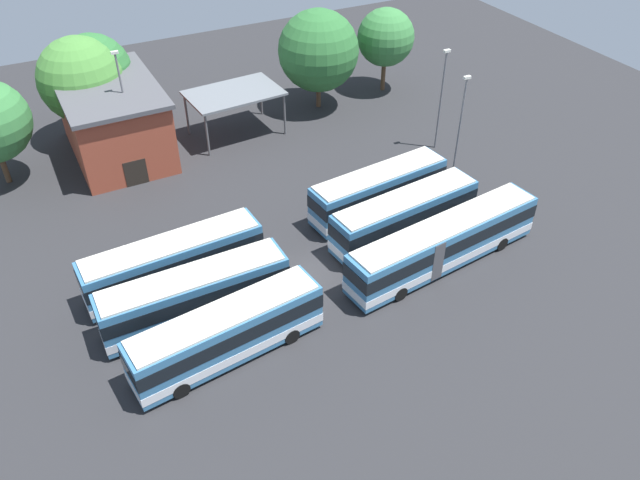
{
  "coord_description": "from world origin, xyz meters",
  "views": [
    {
      "loc": [
        -13.87,
        -28.48,
        27.64
      ],
      "look_at": [
        1.36,
        1.28,
        1.5
      ],
      "focal_mm": 35.19,
      "sensor_mm": 36.0,
      "label": 1
    }
  ],
  "objects_px": {
    "bus_row0_slot2": "(174,262)",
    "lamp_post_mid_lot": "(441,96)",
    "lamp_post_near_entrance": "(125,104)",
    "tree_northwest": "(318,51)",
    "bus_row0_slot1": "(195,295)",
    "bus_row1_slot2": "(379,191)",
    "depot_building": "(114,120)",
    "lamp_post_by_building": "(461,121)",
    "tree_east_edge": "(94,72)",
    "maintenance_shelter": "(234,95)",
    "bus_row1_slot0": "(443,243)",
    "tree_north_edge": "(386,37)",
    "tree_south_edge": "(82,80)",
    "bus_row0_slot0": "(227,333)",
    "bus_row1_slot1": "(405,216)"
  },
  "relations": [
    {
      "from": "bus_row0_slot2",
      "to": "lamp_post_mid_lot",
      "type": "relative_size",
      "value": 1.33
    },
    {
      "from": "lamp_post_near_entrance",
      "to": "tree_northwest",
      "type": "distance_m",
      "value": 18.71
    },
    {
      "from": "bus_row0_slot1",
      "to": "bus_row1_slot2",
      "type": "xyz_separation_m",
      "value": [
        15.75,
        4.69,
        -0.0
      ]
    },
    {
      "from": "depot_building",
      "to": "lamp_post_by_building",
      "type": "relative_size",
      "value": 1.47
    },
    {
      "from": "tree_east_edge",
      "to": "lamp_post_near_entrance",
      "type": "bearing_deg",
      "value": -81.39
    },
    {
      "from": "maintenance_shelter",
      "to": "tree_northwest",
      "type": "relative_size",
      "value": 0.89
    },
    {
      "from": "bus_row0_slot1",
      "to": "bus_row1_slot0",
      "type": "height_order",
      "value": "same"
    },
    {
      "from": "lamp_post_near_entrance",
      "to": "tree_north_edge",
      "type": "xyz_separation_m",
      "value": [
        26.22,
        2.7,
        0.22
      ]
    },
    {
      "from": "bus_row0_slot1",
      "to": "depot_building",
      "type": "relative_size",
      "value": 0.94
    },
    {
      "from": "tree_south_edge",
      "to": "tree_east_edge",
      "type": "bearing_deg",
      "value": 42.01
    },
    {
      "from": "tree_north_edge",
      "to": "tree_east_edge",
      "type": "xyz_separation_m",
      "value": [
        -27.24,
        4.05,
        0.16
      ]
    },
    {
      "from": "bus_row1_slot2",
      "to": "tree_northwest",
      "type": "bearing_deg",
      "value": 77.12
    },
    {
      "from": "depot_building",
      "to": "tree_north_edge",
      "type": "height_order",
      "value": "tree_north_edge"
    },
    {
      "from": "bus_row0_slot1",
      "to": "bus_row0_slot0",
      "type": "bearing_deg",
      "value": -80.83
    },
    {
      "from": "lamp_post_near_entrance",
      "to": "lamp_post_mid_lot",
      "type": "distance_m",
      "value": 25.92
    },
    {
      "from": "maintenance_shelter",
      "to": "tree_north_edge",
      "type": "relative_size",
      "value": 1.02
    },
    {
      "from": "bus_row0_slot2",
      "to": "lamp_post_near_entrance",
      "type": "bearing_deg",
      "value": 84.84
    },
    {
      "from": "bus_row0_slot1",
      "to": "lamp_post_near_entrance",
      "type": "xyz_separation_m",
      "value": [
        1.28,
        20.36,
        3.42
      ]
    },
    {
      "from": "bus_row1_slot2",
      "to": "tree_south_edge",
      "type": "height_order",
      "value": "tree_south_edge"
    },
    {
      "from": "lamp_post_mid_lot",
      "to": "tree_northwest",
      "type": "distance_m",
      "value": 13.14
    },
    {
      "from": "bus_row0_slot0",
      "to": "lamp_post_near_entrance",
      "type": "bearing_deg",
      "value": 88.44
    },
    {
      "from": "tree_northwest",
      "to": "lamp_post_by_building",
      "type": "bearing_deg",
      "value": -74.19
    },
    {
      "from": "bus_row0_slot0",
      "to": "tree_north_edge",
      "type": "relative_size",
      "value": 1.4
    },
    {
      "from": "bus_row1_slot0",
      "to": "lamp_post_by_building",
      "type": "distance_m",
      "value": 12.7
    },
    {
      "from": "bus_row0_slot2",
      "to": "bus_row1_slot1",
      "type": "bearing_deg",
      "value": -8.83
    },
    {
      "from": "bus_row1_slot0",
      "to": "bus_row1_slot2",
      "type": "xyz_separation_m",
      "value": [
        -0.54,
        7.39,
        -0.0
      ]
    },
    {
      "from": "bus_row0_slot2",
      "to": "depot_building",
      "type": "bearing_deg",
      "value": 88.06
    },
    {
      "from": "tree_north_edge",
      "to": "tree_east_edge",
      "type": "distance_m",
      "value": 27.54
    },
    {
      "from": "lamp_post_near_entrance",
      "to": "tree_north_edge",
      "type": "height_order",
      "value": "lamp_post_near_entrance"
    },
    {
      "from": "lamp_post_by_building",
      "to": "bus_row0_slot1",
      "type": "bearing_deg",
      "value": -164.58
    },
    {
      "from": "bus_row0_slot2",
      "to": "depot_building",
      "type": "distance_m",
      "value": 18.87
    },
    {
      "from": "bus_row1_slot2",
      "to": "bus_row0_slot2",
      "type": "bearing_deg",
      "value": -176.1
    },
    {
      "from": "bus_row0_slot1",
      "to": "tree_northwest",
      "type": "bearing_deg",
      "value": 48.73
    },
    {
      "from": "bus_row0_slot1",
      "to": "tree_south_edge",
      "type": "relative_size",
      "value": 1.24
    },
    {
      "from": "maintenance_shelter",
      "to": "bus_row0_slot2",
      "type": "bearing_deg",
      "value": -122.09
    },
    {
      "from": "bus_row0_slot0",
      "to": "maintenance_shelter",
      "type": "relative_size",
      "value": 1.38
    },
    {
      "from": "bus_row1_slot0",
      "to": "tree_north_edge",
      "type": "xyz_separation_m",
      "value": [
        11.21,
        25.75,
        3.64
      ]
    },
    {
      "from": "bus_row1_slot0",
      "to": "lamp_post_near_entrance",
      "type": "bearing_deg",
      "value": 123.06
    },
    {
      "from": "bus_row1_slot2",
      "to": "depot_building",
      "type": "relative_size",
      "value": 0.91
    },
    {
      "from": "depot_building",
      "to": "tree_north_edge",
      "type": "distance_m",
      "value": 27.2
    },
    {
      "from": "tree_northwest",
      "to": "bus_row1_slot0",
      "type": "bearing_deg",
      "value": -98.01
    },
    {
      "from": "bus_row0_slot0",
      "to": "lamp_post_near_entrance",
      "type": "relative_size",
      "value": 1.2
    },
    {
      "from": "bus_row1_slot2",
      "to": "tree_north_edge",
      "type": "xyz_separation_m",
      "value": [
        11.74,
        18.36,
        3.64
      ]
    },
    {
      "from": "bus_row1_slot1",
      "to": "bus_row0_slot1",
      "type": "bearing_deg",
      "value": -175.92
    },
    {
      "from": "bus_row0_slot1",
      "to": "lamp_post_near_entrance",
      "type": "height_order",
      "value": "lamp_post_near_entrance"
    },
    {
      "from": "depot_building",
      "to": "maintenance_shelter",
      "type": "relative_size",
      "value": 1.46
    },
    {
      "from": "bus_row0_slot1",
      "to": "maintenance_shelter",
      "type": "bearing_deg",
      "value": 63.05
    },
    {
      "from": "lamp_post_near_entrance",
      "to": "bus_row1_slot0",
      "type": "bearing_deg",
      "value": -56.94
    },
    {
      "from": "bus_row1_slot0",
      "to": "tree_north_edge",
      "type": "bearing_deg",
      "value": 66.48
    },
    {
      "from": "lamp_post_near_entrance",
      "to": "tree_east_edge",
      "type": "distance_m",
      "value": 6.84
    }
  ]
}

